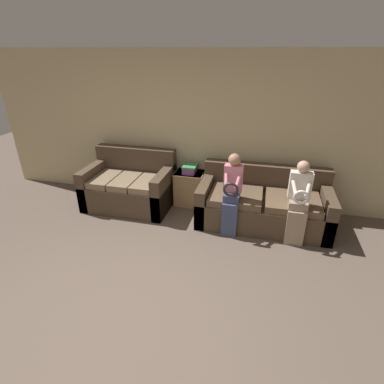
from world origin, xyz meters
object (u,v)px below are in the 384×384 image
object	(u,v)px
child_left_seated	(232,191)
side_shelf	(190,188)
couch_side	(130,187)
book_stack	(190,169)
child_right_seated	(299,200)
couch_main	(263,204)

from	to	relation	value
child_left_seated	side_shelf	xyz separation A→B (m)	(-0.82, 0.73, -0.36)
couch_side	book_stack	world-z (taller)	couch_side
child_right_seated	book_stack	xyz separation A→B (m)	(-1.73, 0.73, 0.02)
couch_main	book_stack	world-z (taller)	couch_main
couch_main	child_left_seated	size ratio (longest dim) A/B	1.65
child_left_seated	child_right_seated	xyz separation A→B (m)	(0.92, -0.00, -0.03)
couch_side	child_right_seated	xyz separation A→B (m)	(2.75, -0.45, 0.31)
side_shelf	child_left_seated	bearing A→B (deg)	-41.49
side_shelf	couch_side	bearing A→B (deg)	-164.42
couch_main	side_shelf	bearing A→B (deg)	165.85
couch_main	child_right_seated	size ratio (longest dim) A/B	1.69
child_left_seated	child_right_seated	world-z (taller)	child_left_seated
child_left_seated	book_stack	xyz separation A→B (m)	(-0.81, 0.73, -0.00)
child_left_seated	side_shelf	size ratio (longest dim) A/B	2.02
child_left_seated	child_right_seated	size ratio (longest dim) A/B	1.02
couch_side	book_stack	bearing A→B (deg)	15.44
child_left_seated	book_stack	bearing A→B (deg)	138.18
child_left_seated	side_shelf	distance (m)	1.15
child_right_seated	side_shelf	size ratio (longest dim) A/B	1.97
couch_main	child_left_seated	distance (m)	0.71
child_left_seated	book_stack	size ratio (longest dim) A/B	3.90
couch_main	child_right_seated	distance (m)	0.70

